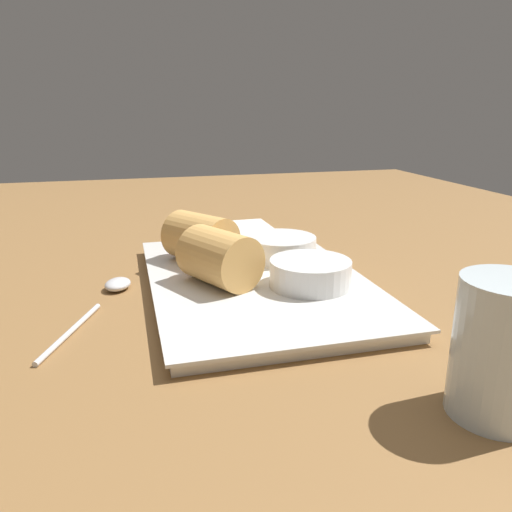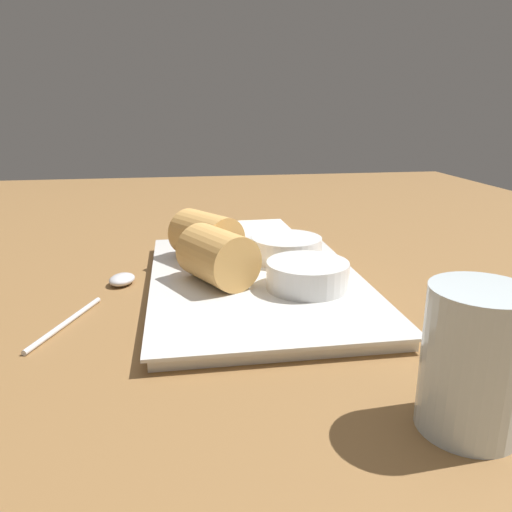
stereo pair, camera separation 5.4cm
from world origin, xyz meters
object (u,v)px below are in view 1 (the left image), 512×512
(dipping_bowl_near, at_px, (310,272))
(drinking_glass, at_px, (503,349))
(napkin, at_px, (243,229))
(serving_plate, at_px, (256,282))
(spoon, at_px, (110,292))
(dipping_bowl_far, at_px, (281,247))

(dipping_bowl_near, distance_m, drinking_glass, 0.23)
(napkin, height_order, drinking_glass, drinking_glass)
(serving_plate, height_order, spoon, serving_plate)
(dipping_bowl_far, bearing_deg, serving_plate, -40.24)
(dipping_bowl_near, bearing_deg, serving_plate, -133.23)
(dipping_bowl_near, relative_size, dipping_bowl_far, 1.00)
(dipping_bowl_near, bearing_deg, napkin, 179.66)
(napkin, bearing_deg, spoon, -39.88)
(dipping_bowl_far, height_order, spoon, dipping_bowl_far)
(serving_plate, bearing_deg, drinking_glass, 19.23)
(dipping_bowl_far, xyz_separation_m, drinking_glass, (0.32, 0.05, 0.02))
(dipping_bowl_near, distance_m, napkin, 0.31)
(serving_plate, height_order, napkin, serving_plate)
(spoon, distance_m, drinking_glass, 0.38)
(dipping_bowl_near, xyz_separation_m, drinking_glass, (0.22, 0.05, 0.02))
(drinking_glass, bearing_deg, napkin, -175.21)
(dipping_bowl_far, bearing_deg, drinking_glass, 8.20)
(serving_plate, distance_m, dipping_bowl_near, 0.07)
(dipping_bowl_near, xyz_separation_m, napkin, (-0.31, 0.00, -0.03))
(dipping_bowl_near, height_order, dipping_bowl_far, same)
(serving_plate, distance_m, dipping_bowl_far, 0.08)
(drinking_glass, bearing_deg, dipping_bowl_near, -168.28)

